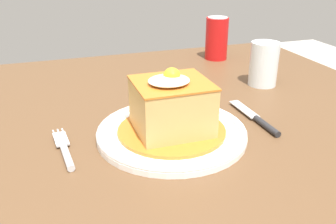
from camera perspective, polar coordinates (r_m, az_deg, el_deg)
name	(u,v)px	position (r m, az deg, el deg)	size (l,w,h in m)	color
dining_table	(120,156)	(0.82, -7.36, -6.68)	(1.25, 0.86, 0.73)	brown
main_plate	(172,132)	(0.66, 0.56, -3.14)	(0.27, 0.27, 0.02)	white
sandwich_meal	(172,108)	(0.64, 0.56, 0.59)	(0.19, 0.19, 0.12)	#C66B23
fork	(65,151)	(0.63, -15.59, -5.76)	(0.03, 0.14, 0.01)	silver
knife	(260,121)	(0.73, 13.94, -1.32)	(0.02, 0.17, 0.01)	#262628
soda_can	(217,38)	(1.13, 7.51, 11.19)	(0.07, 0.07, 0.12)	red
drinking_glass	(263,67)	(0.93, 14.49, 6.76)	(0.07, 0.07, 0.10)	silver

